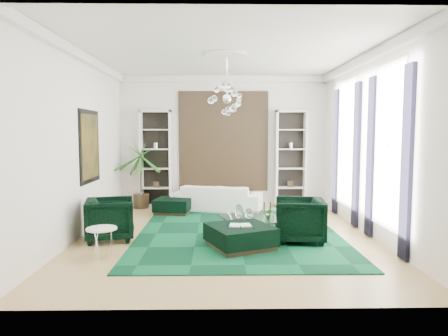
{
  "coord_description": "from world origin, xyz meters",
  "views": [
    {
      "loc": [
        -0.18,
        -8.2,
        2.14
      ],
      "look_at": [
        -0.03,
        0.5,
        1.38
      ],
      "focal_mm": 32.0,
      "sensor_mm": 36.0,
      "label": 1
    }
  ],
  "objects_px": {
    "armchair_right": "(300,220)",
    "side_table": "(102,243)",
    "ottoman_front": "(240,237)",
    "sofa": "(217,198)",
    "coffee_table": "(253,227)",
    "armchair_left": "(110,219)",
    "palm": "(141,165)",
    "ottoman_side": "(173,206)"
  },
  "relations": [
    {
      "from": "armchair_right",
      "to": "side_table",
      "type": "height_order",
      "value": "armchair_right"
    },
    {
      "from": "armchair_right",
      "to": "ottoman_front",
      "type": "bearing_deg",
      "value": -62.23
    },
    {
      "from": "sofa",
      "to": "ottoman_front",
      "type": "xyz_separation_m",
      "value": [
        0.43,
        -3.68,
        -0.14
      ]
    },
    {
      "from": "side_table",
      "to": "coffee_table",
      "type": "bearing_deg",
      "value": 25.51
    },
    {
      "from": "armchair_left",
      "to": "palm",
      "type": "distance_m",
      "value": 3.53
    },
    {
      "from": "ottoman_side",
      "to": "side_table",
      "type": "xyz_separation_m",
      "value": [
        -0.82,
        -3.75,
        0.05
      ]
    },
    {
      "from": "sofa",
      "to": "armchair_left",
      "type": "height_order",
      "value": "armchair_left"
    },
    {
      "from": "palm",
      "to": "ottoman_side",
      "type": "bearing_deg",
      "value": -38.83
    },
    {
      "from": "armchair_left",
      "to": "ottoman_side",
      "type": "height_order",
      "value": "armchair_left"
    },
    {
      "from": "armchair_left",
      "to": "ottoman_front",
      "type": "height_order",
      "value": "armchair_left"
    },
    {
      "from": "sofa",
      "to": "side_table",
      "type": "bearing_deg",
      "value": 77.49
    },
    {
      "from": "sofa",
      "to": "ottoman_side",
      "type": "bearing_deg",
      "value": 33.01
    },
    {
      "from": "side_table",
      "to": "palm",
      "type": "height_order",
      "value": "palm"
    },
    {
      "from": "armchair_right",
      "to": "side_table",
      "type": "relative_size",
      "value": 1.83
    },
    {
      "from": "ottoman_side",
      "to": "sofa",
      "type": "bearing_deg",
      "value": 19.98
    },
    {
      "from": "armchair_left",
      "to": "side_table",
      "type": "distance_m",
      "value": 1.15
    },
    {
      "from": "coffee_table",
      "to": "palm",
      "type": "xyz_separation_m",
      "value": [
        -2.92,
        3.26,
        1.02
      ]
    },
    {
      "from": "armchair_left",
      "to": "palm",
      "type": "height_order",
      "value": "palm"
    },
    {
      "from": "armchair_right",
      "to": "ottoman_front",
      "type": "xyz_separation_m",
      "value": [
        -1.2,
        -0.45,
        -0.22
      ]
    },
    {
      "from": "armchair_right",
      "to": "coffee_table",
      "type": "xyz_separation_m",
      "value": [
        -0.89,
        0.36,
        -0.23
      ]
    },
    {
      "from": "coffee_table",
      "to": "ottoman_front",
      "type": "xyz_separation_m",
      "value": [
        -0.3,
        -0.81,
        0.01
      ]
    },
    {
      "from": "sofa",
      "to": "palm",
      "type": "relative_size",
      "value": 0.99
    },
    {
      "from": "sofa",
      "to": "armchair_right",
      "type": "distance_m",
      "value": 3.62
    },
    {
      "from": "sofa",
      "to": "ottoman_side",
      "type": "height_order",
      "value": "sofa"
    },
    {
      "from": "sofa",
      "to": "palm",
      "type": "distance_m",
      "value": 2.38
    },
    {
      "from": "armchair_left",
      "to": "ottoman_front",
      "type": "bearing_deg",
      "value": -116.97
    },
    {
      "from": "sofa",
      "to": "ottoman_front",
      "type": "height_order",
      "value": "sofa"
    },
    {
      "from": "armchair_right",
      "to": "ottoman_front",
      "type": "relative_size",
      "value": 0.89
    },
    {
      "from": "armchair_left",
      "to": "ottoman_side",
      "type": "distance_m",
      "value": 2.81
    },
    {
      "from": "armchair_right",
      "to": "ottoman_side",
      "type": "relative_size",
      "value": 1.05
    },
    {
      "from": "coffee_table",
      "to": "ottoman_front",
      "type": "bearing_deg",
      "value": -110.68
    },
    {
      "from": "armchair_left",
      "to": "ottoman_side",
      "type": "xyz_separation_m",
      "value": [
        0.98,
        2.62,
        -0.22
      ]
    },
    {
      "from": "armchair_right",
      "to": "coffee_table",
      "type": "height_order",
      "value": "armchair_right"
    },
    {
      "from": "ottoman_side",
      "to": "side_table",
      "type": "height_order",
      "value": "side_table"
    },
    {
      "from": "coffee_table",
      "to": "ottoman_side",
      "type": "xyz_separation_m",
      "value": [
        -1.91,
        2.45,
        -0.0
      ]
    },
    {
      "from": "ottoman_side",
      "to": "side_table",
      "type": "distance_m",
      "value": 3.84
    },
    {
      "from": "side_table",
      "to": "armchair_left",
      "type": "bearing_deg",
      "value": 97.72
    },
    {
      "from": "coffee_table",
      "to": "side_table",
      "type": "relative_size",
      "value": 2.28
    },
    {
      "from": "side_table",
      "to": "palm",
      "type": "xyz_separation_m",
      "value": [
        -0.19,
        4.56,
        0.97
      ]
    },
    {
      "from": "sofa",
      "to": "armchair_left",
      "type": "xyz_separation_m",
      "value": [
        -2.15,
        -3.05,
        0.07
      ]
    },
    {
      "from": "sofa",
      "to": "armchair_right",
      "type": "xyz_separation_m",
      "value": [
        1.63,
        -3.24,
        0.08
      ]
    },
    {
      "from": "palm",
      "to": "side_table",
      "type": "bearing_deg",
      "value": -87.66
    }
  ]
}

